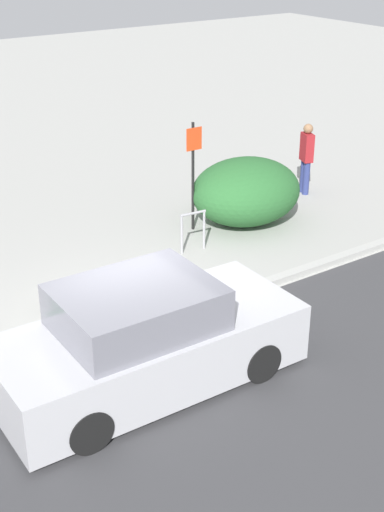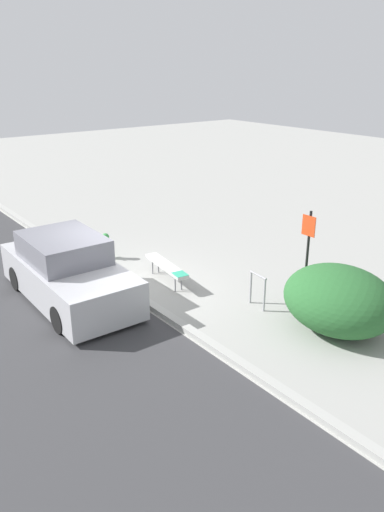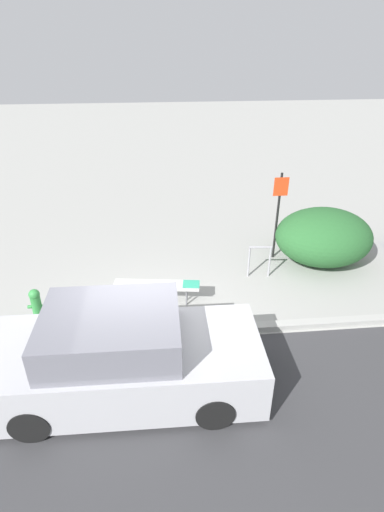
{
  "view_description": "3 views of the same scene",
  "coord_description": "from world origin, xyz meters",
  "px_view_note": "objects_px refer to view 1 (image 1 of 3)",
  "views": [
    {
      "loc": [
        -4.6,
        -8.53,
        5.98
      ],
      "look_at": [
        1.23,
        -0.04,
        1.07
      ],
      "focal_mm": 50.0,
      "sensor_mm": 36.0,
      "label": 1
    },
    {
      "loc": [
        10.02,
        -5.55,
        5.28
      ],
      "look_at": [
        1.2,
        1.19,
        1.02
      ],
      "focal_mm": 35.0,
      "sensor_mm": 36.0,
      "label": 2
    },
    {
      "loc": [
        0.25,
        -6.11,
        5.23
      ],
      "look_at": [
        0.95,
        1.28,
        1.05
      ],
      "focal_mm": 28.0,
      "sensor_mm": 36.0,
      "label": 3
    }
  ],
  "objects_px": {
    "bench": "(101,280)",
    "sign_post": "(193,167)",
    "bike_rack": "(193,227)",
    "pedestrian": "(306,157)",
    "parked_car_near": "(146,341)"
  },
  "relations": [
    {
      "from": "sign_post",
      "to": "pedestrian",
      "type": "height_order",
      "value": "sign_post"
    },
    {
      "from": "pedestrian",
      "to": "parked_car_near",
      "type": "distance_m",
      "value": 8.39
    },
    {
      "from": "sign_post",
      "to": "parked_car_near",
      "type": "xyz_separation_m",
      "value": [
        -3.66,
        -4.17,
        -0.69
      ]
    },
    {
      "from": "parked_car_near",
      "to": "bench",
      "type": "bearing_deg",
      "value": 77.43
    },
    {
      "from": "parked_car_near",
      "to": "pedestrian",
      "type": "bearing_deg",
      "value": 33.07
    },
    {
      "from": "bike_rack",
      "to": "parked_car_near",
      "type": "relative_size",
      "value": 0.19
    },
    {
      "from": "bench",
      "to": "pedestrian",
      "type": "relative_size",
      "value": 1.12
    },
    {
      "from": "bench",
      "to": "sign_post",
      "type": "relative_size",
      "value": 0.82
    },
    {
      "from": "bench",
      "to": "bike_rack",
      "type": "xyz_separation_m",
      "value": [
        2.46,
        0.85,
        0.07
      ]
    },
    {
      "from": "bike_rack",
      "to": "pedestrian",
      "type": "relative_size",
      "value": 0.49
    },
    {
      "from": "bench",
      "to": "pedestrian",
      "type": "distance_m",
      "value": 6.85
    },
    {
      "from": "bike_rack",
      "to": "bench",
      "type": "bearing_deg",
      "value": -161.03
    },
    {
      "from": "sign_post",
      "to": "parked_car_near",
      "type": "relative_size",
      "value": 0.53
    },
    {
      "from": "bench",
      "to": "pedestrian",
      "type": "xyz_separation_m",
      "value": [
        6.52,
        2.05,
        0.47
      ]
    },
    {
      "from": "bench",
      "to": "parked_car_near",
      "type": "bearing_deg",
      "value": -95.69
    }
  ]
}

